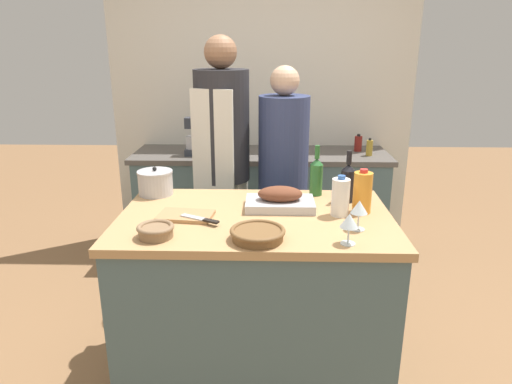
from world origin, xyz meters
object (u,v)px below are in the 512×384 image
wine_bottle_green (316,176)px  stand_mixer (197,140)px  wine_bottle_dark (348,182)px  wine_glass_left (349,222)px  stock_pot (155,183)px  person_cook_aproned (223,160)px  wicker_basket (258,234)px  milk_jug (340,197)px  roasting_pan (280,200)px  condiment_bottle_short (358,144)px  condiment_bottle_tall (369,148)px  condiment_bottle_extra (217,143)px  cutting_board (186,216)px  juice_jug (362,192)px  wine_glass_right (359,208)px  knife_chef (201,219)px  mixing_bowl (156,230)px  person_cook_guest (283,176)px

wine_bottle_green → stand_mixer: size_ratio=0.94×
wine_bottle_dark → wine_glass_left: bearing=-98.5°
stock_pot → person_cook_aproned: bearing=59.7°
wicker_basket → milk_jug: 0.51m
roasting_pan → condiment_bottle_short: 1.68m
wine_bottle_green → condiment_bottle_tall: (0.54, 1.14, -0.09)m
condiment_bottle_tall → condiment_bottle_extra: condiment_bottle_extra is taller
cutting_board → condiment_bottle_short: bearing=55.7°
juice_jug → wine_glass_right: bearing=-104.3°
wine_bottle_dark → stand_mixer: bearing=128.7°
condiment_bottle_short → milk_jug: bearing=-103.5°
roasting_pan → condiment_bottle_tall: (0.74, 1.37, -0.02)m
juice_jug → wine_glass_left: 0.41m
juice_jug → wine_bottle_dark: bearing=105.6°
condiment_bottle_extra → stand_mixer: bearing=-157.2°
cutting_board → condiment_bottle_tall: size_ratio=1.97×
roasting_pan → milk_jug: size_ratio=1.73×
condiment_bottle_extra → person_cook_aproned: person_cook_aproned is taller
juice_jug → stand_mixer: stand_mixer is taller
wicker_basket → milk_jug: (0.40, 0.31, 0.07)m
condiment_bottle_short → condiment_bottle_tall: bearing=-69.9°
wine_bottle_green → condiment_bottle_extra: size_ratio=1.59×
stock_pot → knife_chef: (0.32, -0.43, -0.05)m
condiment_bottle_extra → cutting_board: bearing=-89.3°
mixing_bowl → stand_mixer: stand_mixer is taller
wine_glass_right → person_cook_guest: (-0.31, 1.03, -0.15)m
wine_bottle_green → wine_glass_right: (0.14, -0.51, -0.01)m
milk_jug → stand_mixer: size_ratio=0.68×
stock_pot → cutting_board: bearing=-57.3°
wicker_basket → condiment_bottle_short: bearing=67.9°
condiment_bottle_short → person_cook_guest: person_cook_guest is taller
wine_glass_right → stand_mixer: 1.91m
wine_glass_left → person_cook_guest: bearing=101.4°
condiment_bottle_tall → condiment_bottle_short: condiment_bottle_short is taller
milk_jug → knife_chef: bearing=-169.5°
roasting_pan → stock_pot: stock_pot is taller
knife_chef → condiment_bottle_extra: size_ratio=1.11×
mixing_bowl → milk_jug: size_ratio=0.80×
wine_glass_left → stand_mixer: bearing=117.0°
wine_glass_right → condiment_bottle_tall: size_ratio=0.99×
wine_bottle_dark → condiment_bottle_tall: size_ratio=1.97×
condiment_bottle_short → knife_chef: bearing=-121.1°
roasting_pan → person_cook_aproned: size_ratio=0.19×
wicker_basket → stock_pot: stock_pot is taller
juice_jug → wine_bottle_dark: wine_bottle_dark is taller
stand_mixer → wine_glass_left: bearing=-63.0°
juice_jug → condiment_bottle_short: juice_jug is taller
mixing_bowl → wine_glass_left: bearing=-3.3°
juice_jug → wine_bottle_green: (-0.20, 0.28, 0.01)m
cutting_board → mixing_bowl: mixing_bowl is taller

